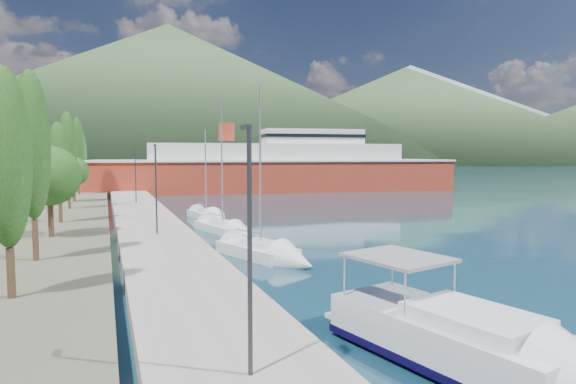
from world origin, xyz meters
name	(u,v)px	position (x,y,z in m)	size (l,w,h in m)	color
ground	(152,177)	(0.00, 120.00, 0.00)	(1400.00, 1400.00, 0.00)	#123648
quay	(145,220)	(-9.00, 26.00, 0.40)	(5.00, 88.00, 0.80)	gray
hills_far	(224,101)	(138.59, 618.73, 77.39)	(1480.00, 900.00, 180.00)	gray
hills_near	(245,103)	(98.04, 372.50, 49.18)	(1010.00, 520.00, 115.00)	#36522E
tree_row	(64,160)	(-15.63, 30.44, 5.65)	(3.98, 62.52, 10.63)	#47301E
lamp_posts	(156,185)	(-9.00, 15.55, 4.08)	(0.15, 45.90, 6.06)	#2D2D33
motor_cruiser	(502,363)	(-2.46, -8.41, 0.61)	(5.18, 10.42, 3.70)	black
sailboat_near	(276,256)	(-3.07, 7.82, 0.30)	(4.74, 8.09, 11.15)	silver
sailboat_mid	(232,231)	(-3.16, 17.92, 0.28)	(3.88, 8.15, 11.34)	silver
sailboat_far	(211,216)	(-2.79, 27.23, 0.27)	(3.26, 6.67, 9.40)	silver
ferry	(277,169)	(15.34, 59.40, 3.66)	(61.68, 21.16, 12.01)	#A1301F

